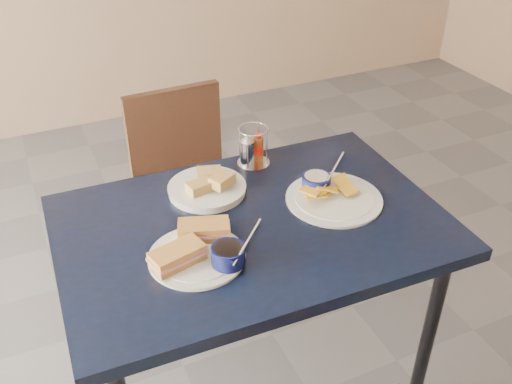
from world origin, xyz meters
name	(u,v)px	position (x,y,z in m)	size (l,w,h in m)	color
dining_table	(252,241)	(0.20, 0.12, 0.68)	(1.13, 0.77, 0.75)	black
chair_far	(186,178)	(0.22, 0.84, 0.48)	(0.41, 0.39, 0.84)	black
sandwich_plate	(200,249)	(0.01, 0.03, 0.78)	(0.30, 0.26, 0.12)	white
plantain_plate	(328,193)	(0.46, 0.14, 0.77)	(0.30, 0.30, 0.12)	white
bread_basket	(208,187)	(0.14, 0.31, 0.77)	(0.24, 0.24, 0.07)	white
condiment_caddy	(252,149)	(0.33, 0.42, 0.81)	(0.11, 0.11, 0.14)	silver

